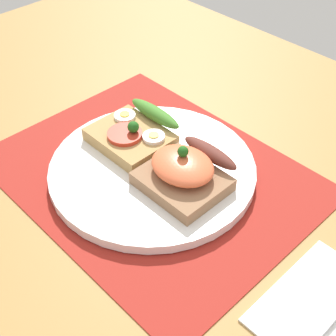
# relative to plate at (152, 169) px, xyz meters

# --- Properties ---
(ground_plane) EXTENTS (1.20, 0.90, 0.03)m
(ground_plane) POSITION_rel_plate_xyz_m (0.00, 0.00, -0.03)
(ground_plane) COLOR #A0773D
(placemat) EXTENTS (0.41, 0.32, 0.00)m
(placemat) POSITION_rel_plate_xyz_m (0.00, 0.00, -0.01)
(placemat) COLOR maroon
(placemat) RESTS_ON ground_plane
(plate) EXTENTS (0.28, 0.28, 0.01)m
(plate) POSITION_rel_plate_xyz_m (0.00, 0.00, 0.00)
(plate) COLOR white
(plate) RESTS_ON placemat
(sandwich_egg_tomato) EXTENTS (0.11, 0.10, 0.04)m
(sandwich_egg_tomato) POSITION_rel_plate_xyz_m (-0.06, 0.02, 0.02)
(sandwich_egg_tomato) COLOR tan
(sandwich_egg_tomato) RESTS_ON plate
(sandwich_salmon) EXTENTS (0.10, 0.10, 0.06)m
(sandwich_salmon) POSITION_rel_plate_xyz_m (0.05, 0.01, 0.03)
(sandwich_salmon) COLOR #936A4A
(sandwich_salmon) RESTS_ON plate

